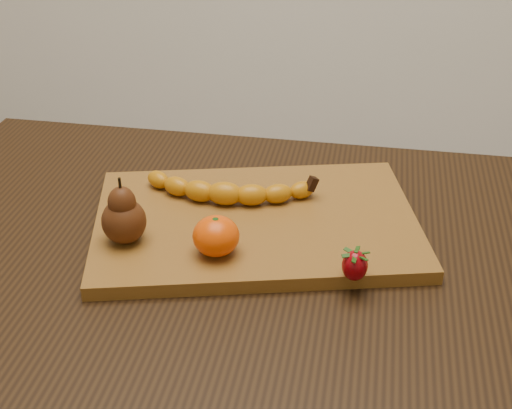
% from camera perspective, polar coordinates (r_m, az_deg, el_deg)
% --- Properties ---
extents(table, '(1.00, 0.70, 0.76)m').
position_cam_1_polar(table, '(1.04, -2.44, -7.79)').
color(table, black).
rests_on(table, ground).
extents(cutting_board, '(0.51, 0.40, 0.02)m').
position_cam_1_polar(cutting_board, '(1.01, 0.00, -1.46)').
color(cutting_board, brown).
rests_on(cutting_board, table).
extents(banana, '(0.22, 0.06, 0.03)m').
position_cam_1_polar(banana, '(1.03, -2.50, 0.89)').
color(banana, '#C67B09').
rests_on(banana, cutting_board).
extents(pear, '(0.07, 0.07, 0.09)m').
position_cam_1_polar(pear, '(0.95, -10.61, -0.46)').
color(pear, '#4B230C').
rests_on(pear, cutting_board).
extents(mandarin, '(0.08, 0.08, 0.05)m').
position_cam_1_polar(mandarin, '(0.92, -3.22, -2.53)').
color(mandarin, '#F24A02').
rests_on(mandarin, cutting_board).
extents(strawberry, '(0.04, 0.04, 0.04)m').
position_cam_1_polar(strawberry, '(0.88, 7.92, -4.77)').
color(strawberry, '#8F030A').
rests_on(strawberry, cutting_board).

